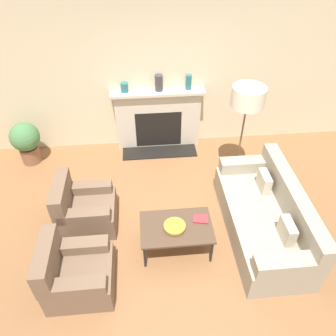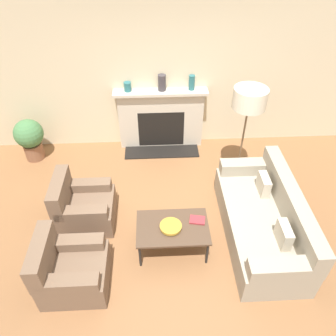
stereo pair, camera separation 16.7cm
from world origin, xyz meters
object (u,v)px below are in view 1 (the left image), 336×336
Objects in this scene: fireplace at (158,120)px; book at (201,219)px; bowl at (175,226)px; potted_plant at (26,141)px; armchair_near at (75,273)px; floor_lamp at (248,101)px; mantel_vase_left at (124,87)px; mantel_vase_center_right at (189,82)px; mantel_vase_center_left at (159,83)px; couch at (266,217)px; coffee_table at (176,228)px; armchair_far at (84,209)px.

book is (0.41, -2.39, -0.11)m from fireplace.
potted_plant reaches higher than bowl.
floor_lamp is at bearing -52.17° from armchair_near.
potted_plant is at bearing -169.76° from mantel_vase_left.
mantel_vase_left is 0.62× the size of mantel_vase_center_right.
mantel_vase_center_left is (-1.26, 1.04, -0.15)m from floor_lamp.
book is 3.47m from potted_plant.
mantel_vase_center_right is (0.52, 0.00, -0.01)m from mantel_vase_center_left.
couch is 2.67m from armchair_near.
floor_lamp is 1.64m from mantel_vase_center_left.
armchair_near is at bearing -159.17° from coffee_table.
mantel_vase_center_left reaches higher than mantel_vase_center_right.
bowl is 2.65m from mantel_vase_center_left.
bowl is 0.17× the size of floor_lamp.
book is at bearing -122.72° from floor_lamp.
armchair_far reaches higher than coffee_table.
armchair_near is 2.90m from potted_plant.
fireplace reaches higher than bowl.
mantel_vase_left is at bearing 180.00° from mantel_vase_center_right.
book is at bearing -67.86° from mantel_vase_left.
couch is 1.73m from floor_lamp.
fireplace is at bearing 110.62° from book.
armchair_far is 4.96× the size of mantel_vase_left.
fireplace is 6.43× the size of mantel_vase_center_right.
fireplace is at bearing 90.94° from bowl.
bowl is 3.26m from potted_plant.
book is at bearing -70.40° from armchair_near.
fireplace is 2.08× the size of armchair_far.
couch reaches higher than potted_plant.
floor_lamp is (2.51, 1.95, 1.15)m from armchair_near.
coffee_table is 2.65m from mantel_vase_center_left.
fireplace is 2.11× the size of potted_plant.
bowl is 0.36× the size of potted_plant.
floor_lamp is at bearing 49.90° from bowl.
mantel_vase_center_right is at bearing 125.36° from floor_lamp.
bowl is (0.04, -2.50, -0.09)m from fireplace.
bowl is at bearing -89.06° from fireplace.
armchair_near is at bearing -75.81° from couch.
book is 1.40× the size of mantel_vase_left.
book is (0.37, 0.11, -0.02)m from bowl.
coffee_table is 3.31× the size of bowl.
armchair_near is 1.00× the size of armchair_far.
mantel_vase_center_right is at bearing -160.70° from couch.
armchair_near reaches higher than coffee_table.
coffee_table is 4.21× the size of book.
bowl is at bearing -152.28° from book.
floor_lamp reaches higher than couch.
armchair_far is 2.81m from mantel_vase_center_right.
couch is 7.04× the size of bowl.
armchair_near is 3.61m from mantel_vase_center_right.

